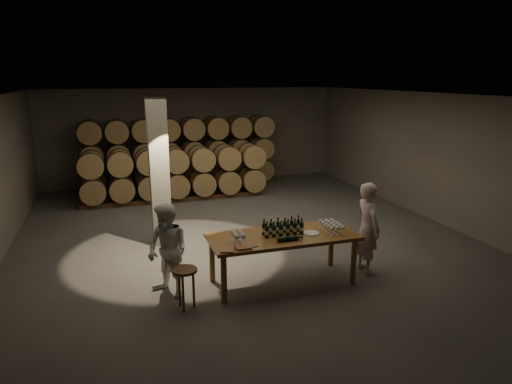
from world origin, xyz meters
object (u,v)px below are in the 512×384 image
object	(u,v)px
person_man	(368,228)
person_woman	(168,251)
tasting_table	(283,241)
bottle_cluster	(283,228)
plate	(311,233)
stool	(185,276)
notebook_near	(243,247)

from	to	relation	value
person_man	person_woman	size ratio (longest dim) A/B	1.08
tasting_table	person_woman	distance (m)	1.99
bottle_cluster	plate	size ratio (longest dim) A/B	2.55
tasting_table	person_man	xyz separation A→B (m)	(1.68, -0.02, 0.07)
person_woman	person_man	bearing A→B (deg)	52.19
stool	person_man	distance (m)	3.51
stool	person_man	world-z (taller)	person_man
bottle_cluster	stool	world-z (taller)	bottle_cluster
person_man	person_woman	world-z (taller)	person_man
plate	person_man	xyz separation A→B (m)	(1.18, 0.06, -0.04)
bottle_cluster	person_woman	distance (m)	2.01
tasting_table	stool	xyz separation A→B (m)	(-1.80, -0.39, -0.25)
tasting_table	stool	size ratio (longest dim) A/B	3.89
bottle_cluster	plate	xyz separation A→B (m)	(0.49, -0.12, -0.10)
stool	person_man	size ratio (longest dim) A/B	0.39
bottle_cluster	notebook_near	xyz separation A→B (m)	(-0.85, -0.43, -0.09)
bottle_cluster	stool	distance (m)	1.92
bottle_cluster	person_woman	size ratio (longest dim) A/B	0.46
stool	person_man	bearing A→B (deg)	6.03
tasting_table	plate	distance (m)	0.52
notebook_near	person_man	distance (m)	2.54
tasting_table	stool	bearing A→B (deg)	-167.76
plate	notebook_near	xyz separation A→B (m)	(-1.34, -0.31, 0.01)
bottle_cluster	notebook_near	world-z (taller)	bottle_cluster
plate	notebook_near	bearing A→B (deg)	-167.04
notebook_near	stool	distance (m)	1.03
plate	person_woman	bearing A→B (deg)	174.81
bottle_cluster	person_man	world-z (taller)	person_man
tasting_table	bottle_cluster	xyz separation A→B (m)	(0.01, 0.03, 0.21)
stool	person_woman	size ratio (longest dim) A/B	0.42
tasting_table	bottle_cluster	bearing A→B (deg)	71.53
notebook_near	stool	size ratio (longest dim) A/B	0.37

